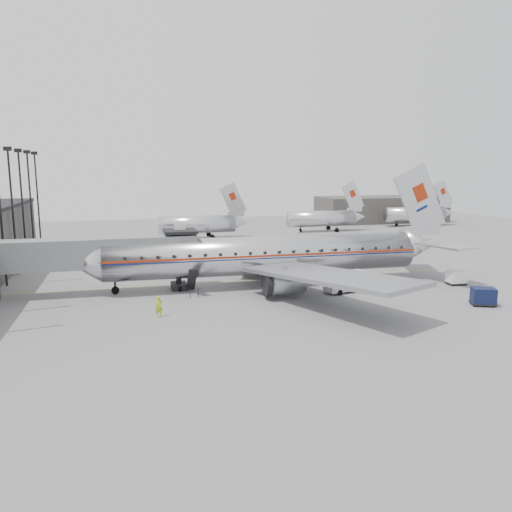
{
  "coord_description": "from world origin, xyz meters",
  "views": [
    {
      "loc": [
        -14.35,
        -48.7,
        12.8
      ],
      "look_at": [
        -0.73,
        3.78,
        3.2
      ],
      "focal_mm": 35.0,
      "sensor_mm": 36.0,
      "label": 1
    }
  ],
  "objects": [
    {
      "name": "hangar",
      "position": [
        45.0,
        60.0,
        3.0
      ],
      "size": [
        30.0,
        12.0,
        6.0
      ],
      "primitive_type": "cube",
      "color": "#3D3A38",
      "rests_on": "ground"
    },
    {
      "name": "service_van",
      "position": [
        7.48,
        -2.01,
        1.11
      ],
      "size": [
        4.76,
        2.62,
        2.12
      ],
      "rotation": [
        0.0,
        0.0,
        0.21
      ],
      "color": "#BABABC",
      "rests_on": "ground"
    },
    {
      "name": "ramp_worker",
      "position": [
        -12.0,
        -6.0,
        0.92
      ],
      "size": [
        0.76,
        0.59,
        1.84
      ],
      "primitive_type": "imported",
      "rotation": [
        0.0,
        0.0,
        0.24
      ],
      "color": "#A7BB16",
      "rests_on": "ground"
    },
    {
      "name": "ground",
      "position": [
        0.0,
        0.0,
        0.0
      ],
      "size": [
        160.0,
        160.0,
        0.0
      ],
      "primitive_type": "plane",
      "color": "slate",
      "rests_on": "ground"
    },
    {
      "name": "distant_aircraft_mid",
      "position": [
        24.21,
        46.0,
        2.73
      ],
      "size": [
        16.39,
        3.2,
        10.26
      ],
      "color": "silver",
      "rests_on": "ground"
    },
    {
      "name": "floodlight_masts",
      "position": [
        -27.5,
        13.0,
        8.36
      ],
      "size": [
        0.9,
        42.25,
        15.25
      ],
      "color": "black",
      "rests_on": "ground"
    },
    {
      "name": "airliner",
      "position": [
        0.85,
        2.99,
        3.39
      ],
      "size": [
        42.55,
        39.45,
        13.46
      ],
      "rotation": [
        0.0,
        0.0,
        -0.01
      ],
      "color": "silver",
      "rests_on": "ground"
    },
    {
      "name": "apron_line",
      "position": [
        3.0,
        6.0,
        0.01
      ],
      "size": [
        60.0,
        0.15,
        0.01
      ],
      "primitive_type": "cube",
      "rotation": [
        0.0,
        0.0,
        1.57
      ],
      "color": "gold",
      "rests_on": "ground"
    },
    {
      "name": "baggage_cart_white",
      "position": [
        20.81,
        -1.95,
        0.84
      ],
      "size": [
        2.1,
        1.65,
        1.58
      ],
      "rotation": [
        0.0,
        0.0,
        -0.06
      ],
      "color": "white",
      "rests_on": "ground"
    },
    {
      "name": "jet_bridge",
      "position": [
        -16.66,
        3.67,
        4.18
      ],
      "size": [
        21.0,
        6.2,
        7.1
      ],
      "color": "#595B5E",
      "rests_on": "ground"
    },
    {
      "name": "distant_aircraft_far",
      "position": [
        48.21,
        50.0,
        2.73
      ],
      "size": [
        16.39,
        3.2,
        10.26
      ],
      "color": "silver",
      "rests_on": "ground"
    },
    {
      "name": "baggage_cart_navy",
      "position": [
        17.82,
        -10.0,
        0.9
      ],
      "size": [
        2.63,
        2.35,
        1.7
      ],
      "rotation": [
        0.0,
        0.0,
        -0.39
      ],
      "color": "black",
      "rests_on": "ground"
    },
    {
      "name": "distant_aircraft_near",
      "position": [
        -1.79,
        42.0,
        2.73
      ],
      "size": [
        16.39,
        3.2,
        10.26
      ],
      "color": "silver",
      "rests_on": "ground"
    }
  ]
}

